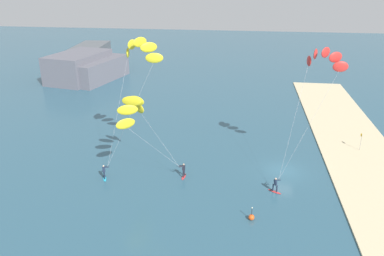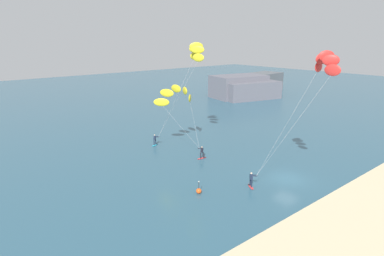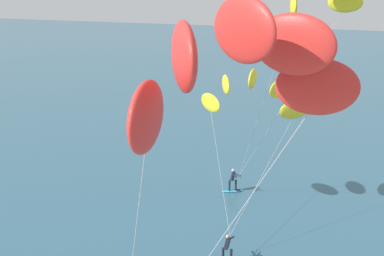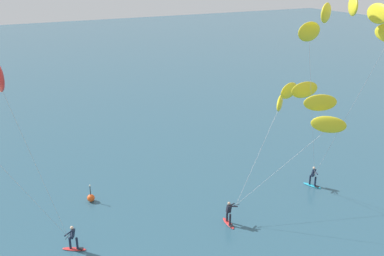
{
  "view_description": "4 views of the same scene",
  "coord_description": "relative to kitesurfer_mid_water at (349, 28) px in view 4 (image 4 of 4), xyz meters",
  "views": [
    {
      "loc": [
        -40.45,
        4.95,
        21.21
      ],
      "look_at": [
        -5.29,
        9.95,
        6.93
      ],
      "focal_mm": 35.7,
      "sensor_mm": 36.0,
      "label": 1
    },
    {
      "loc": [
        -31.1,
        -20.12,
        15.59
      ],
      "look_at": [
        -6.39,
        9.29,
        5.18
      ],
      "focal_mm": 31.38,
      "sensor_mm": 36.0,
      "label": 2
    },
    {
      "loc": [
        1.81,
        -11.24,
        14.8
      ],
      "look_at": [
        -5.59,
        13.27,
        6.58
      ],
      "focal_mm": 47.03,
      "sensor_mm": 36.0,
      "label": 3
    },
    {
      "loc": [
        18.56,
        -2.46,
        16.54
      ],
      "look_at": [
        -5.89,
        9.87,
        6.22
      ],
      "focal_mm": 40.96,
      "sensor_mm": 36.0,
      "label": 4
    }
  ],
  "objects": [
    {
      "name": "kitesurfer_far_out",
      "position": [
        -3.29,
        -0.07,
        -5.51
      ],
      "size": [
        6.74,
        6.87,
        9.27
      ],
      "color": "red",
      "rests_on": "ground"
    },
    {
      "name": "kitesurfer_mid_water",
      "position": [
        0.0,
        0.0,
        0.0
      ],
      "size": [
        8.1,
        6.69,
        14.93
      ],
      "color": "#23ADD1",
      "rests_on": "ground"
    },
    {
      "name": "marker_buoy",
      "position": [
        -10.47,
        -12.98,
        -12.85
      ],
      "size": [
        0.56,
        0.56,
        1.38
      ],
      "color": "#EA5119",
      "rests_on": "ground"
    }
  ]
}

